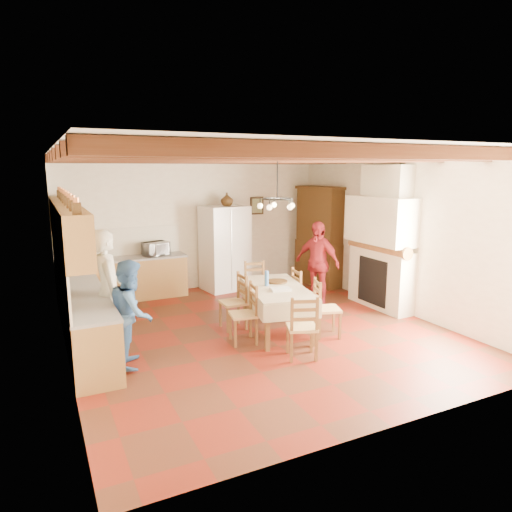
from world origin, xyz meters
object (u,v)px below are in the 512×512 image
at_px(refrigerator, 225,248).
at_px(chair_end_far, 256,287).
at_px(chair_end_near, 302,326).
at_px(chair_left_far, 233,301).
at_px(chair_right_far, 305,294).
at_px(dining_table, 276,292).
at_px(person_woman_red, 317,263).
at_px(chair_right_near, 327,308).
at_px(person_man, 108,291).
at_px(chair_left_near, 243,313).
at_px(person_woman_blue, 132,313).
at_px(hutch, 320,236).
at_px(microwave, 156,249).

relative_size(refrigerator, chair_end_far, 1.99).
distance_m(refrigerator, chair_end_near, 4.15).
height_order(chair_left_far, chair_right_far, same).
bearing_deg(chair_left_far, dining_table, 54.13).
bearing_deg(person_woman_red, chair_left_far, -97.94).
xyz_separation_m(chair_right_near, person_man, (-3.31, 0.89, 0.46)).
distance_m(refrigerator, chair_left_near, 3.36).
relative_size(refrigerator, person_woman_blue, 1.27).
bearing_deg(chair_end_far, chair_left_near, -109.32).
bearing_deg(person_woman_blue, chair_right_near, -79.00).
distance_m(chair_left_far, chair_right_near, 1.61).
height_order(hutch, person_man, hutch).
relative_size(hutch, chair_right_near, 2.41).
distance_m(chair_left_near, chair_end_far, 1.65).
distance_m(chair_right_far, chair_end_near, 1.72).
bearing_deg(chair_right_near, chair_right_far, 12.44).
distance_m(chair_right_near, microwave, 4.14).
bearing_deg(chair_right_near, chair_end_far, 34.25).
relative_size(dining_table, chair_right_near, 2.02).
bearing_deg(refrigerator, person_woman_red, -63.09).
relative_size(dining_table, microwave, 3.75).
height_order(chair_end_near, person_woman_red, person_woman_red).
distance_m(refrigerator, person_woman_red, 2.25).
distance_m(hutch, chair_end_near, 4.47).
relative_size(chair_right_near, chair_right_far, 1.00).
bearing_deg(person_man, chair_end_far, -74.92).
relative_size(dining_table, chair_right_far, 2.02).
distance_m(hutch, chair_left_near, 4.17).
distance_m(chair_left_near, chair_end_near, 1.05).
relative_size(person_woman_red, microwave, 3.28).
distance_m(hutch, person_woman_red, 1.62).
bearing_deg(refrigerator, chair_end_far, -99.90).
relative_size(refrigerator, person_woman_red, 1.13).
height_order(hutch, chair_end_near, hutch).
bearing_deg(refrigerator, dining_table, -102.60).
relative_size(chair_end_far, person_man, 0.51).
distance_m(refrigerator, hutch, 2.28).
xyz_separation_m(chair_end_near, person_woman_blue, (-2.26, 0.85, 0.27)).
height_order(chair_left_far, chair_right_near, same).
bearing_deg(person_woman_blue, dining_table, -67.38).
height_order(hutch, chair_left_far, hutch).
bearing_deg(refrigerator, person_man, -145.54).
height_order(hutch, chair_right_far, hutch).
xyz_separation_m(chair_left_far, person_man, (-2.06, -0.11, 0.46)).
height_order(refrigerator, chair_left_near, refrigerator).
height_order(hutch, person_woman_blue, hutch).
xyz_separation_m(chair_left_near, person_woman_blue, (-1.73, -0.06, 0.27)).
height_order(hutch, microwave, hutch).
bearing_deg(chair_end_far, refrigerator, 101.40).
relative_size(chair_end_far, person_woman_blue, 0.64).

